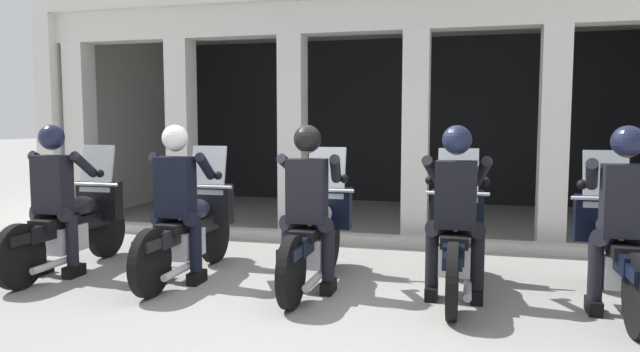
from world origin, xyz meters
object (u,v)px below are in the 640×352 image
(motorcycle_far_right, at_px, (614,249))
(police_officer_far_right, at_px, (624,204))
(motorcycle_far_left, at_px, (74,224))
(police_officer_far_left, at_px, (55,187))
(motorcycle_left, at_px, (191,228))
(motorcycle_right, at_px, (456,240))
(motorcycle_center, at_px, (316,234))
(police_officer_center, at_px, (308,194))
(police_officer_right, at_px, (456,198))
(police_officer_left, at_px, (177,190))

(motorcycle_far_right, xyz_separation_m, police_officer_far_right, (-0.00, -0.28, 0.44))
(motorcycle_far_left, bearing_deg, police_officer_far_left, -105.48)
(motorcycle_far_left, xyz_separation_m, motorcycle_left, (1.36, 0.09, 0.00))
(police_officer_far_left, bearing_deg, motorcycle_far_right, -11.29)
(police_officer_far_left, bearing_deg, motorcycle_left, 0.27)
(motorcycle_right, bearing_deg, motorcycle_center, 168.09)
(police_officer_center, bearing_deg, police_officer_right, -11.24)
(police_officer_left, relative_size, motorcycle_far_right, 0.78)
(motorcycle_left, xyz_separation_m, police_officer_left, (-0.00, -0.28, 0.44))
(police_officer_center, xyz_separation_m, police_officer_far_right, (2.71, -0.01, 0.00))
(police_officer_left, bearing_deg, police_officer_right, -10.72)
(police_officer_left, bearing_deg, motorcycle_far_left, 159.92)
(motorcycle_far_left, height_order, police_officer_center, police_officer_center)
(police_officer_left, height_order, motorcycle_right, police_officer_left)
(motorcycle_center, height_order, police_officer_far_right, police_officer_far_right)
(police_officer_left, bearing_deg, motorcycle_center, 0.08)
(police_officer_left, distance_m, police_officer_right, 2.71)
(police_officer_left, bearing_deg, motorcycle_far_right, -8.12)
(motorcycle_left, xyz_separation_m, motorcycle_far_right, (4.07, -0.00, 0.00))
(motorcycle_far_left, xyz_separation_m, police_officer_center, (2.71, -0.18, 0.44))
(motorcycle_center, relative_size, police_officer_far_right, 1.29)
(motorcycle_left, relative_size, motorcycle_center, 1.00)
(police_officer_right, bearing_deg, police_officer_far_right, -17.06)
(police_officer_far_right, bearing_deg, police_officer_right, 155.37)
(police_officer_far_left, bearing_deg, motorcycle_center, -7.16)
(motorcycle_far_left, height_order, police_officer_far_left, police_officer_far_left)
(motorcycle_far_left, bearing_deg, police_officer_center, -19.08)
(police_officer_center, distance_m, motorcycle_right, 1.47)
(police_officer_left, distance_m, police_officer_center, 1.36)
(police_officer_far_left, relative_size, motorcycle_far_right, 0.78)
(police_officer_left, distance_m, motorcycle_right, 2.77)
(motorcycle_left, height_order, police_officer_center, police_officer_center)
(motorcycle_right, height_order, police_officer_far_right, police_officer_far_right)
(police_officer_center, distance_m, police_officer_far_right, 2.71)
(motorcycle_left, relative_size, police_officer_left, 1.29)
(police_officer_left, bearing_deg, motorcycle_left, 77.69)
(motorcycle_right, relative_size, police_officer_right, 1.29)
(motorcycle_far_left, distance_m, motorcycle_left, 1.36)
(motorcycle_left, bearing_deg, motorcycle_far_right, -12.10)
(motorcycle_left, bearing_deg, police_officer_far_left, -176.57)
(motorcycle_far_left, xyz_separation_m, motorcycle_right, (4.07, 0.16, 0.00))
(motorcycle_far_left, xyz_separation_m, motorcycle_center, (2.71, 0.10, 0.00))
(motorcycle_right, bearing_deg, police_officer_left, 173.05)
(motorcycle_left, height_order, motorcycle_right, same)
(police_officer_left, xyz_separation_m, motorcycle_center, (1.36, 0.29, -0.44))
(motorcycle_far_left, xyz_separation_m, motorcycle_far_right, (5.42, 0.09, 0.00))
(motorcycle_center, relative_size, motorcycle_far_right, 1.00)
(motorcycle_right, distance_m, motorcycle_far_right, 1.36)
(police_officer_left, relative_size, police_officer_center, 1.00)
(motorcycle_far_left, relative_size, motorcycle_right, 1.00)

